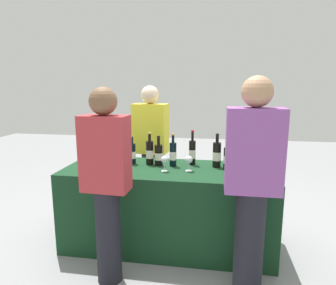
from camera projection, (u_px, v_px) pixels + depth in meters
name	position (u px, v px, depth m)	size (l,w,h in m)	color
ground_plane	(168.00, 243.00, 2.98)	(12.00, 12.00, 0.00)	gray
tasting_table	(168.00, 207.00, 2.91)	(1.97, 0.76, 0.77)	#14381E
wine_bottle_0	(100.00, 151.00, 3.08)	(0.07, 0.07, 0.29)	black
wine_bottle_1	(132.00, 153.00, 2.99)	(0.07, 0.07, 0.29)	black
wine_bottle_2	(150.00, 153.00, 2.95)	(0.08, 0.08, 0.32)	black
wine_bottle_3	(159.00, 155.00, 2.92)	(0.08, 0.08, 0.29)	black
wine_bottle_4	(173.00, 154.00, 2.90)	(0.07, 0.07, 0.32)	black
wine_bottle_5	(192.00, 152.00, 2.95)	(0.07, 0.07, 0.34)	black
wine_bottle_6	(217.00, 155.00, 2.86)	(0.08, 0.08, 0.33)	black
wine_bottle_7	(227.00, 158.00, 2.80)	(0.07, 0.07, 0.31)	black
wine_glass_0	(114.00, 159.00, 2.80)	(0.07, 0.07, 0.13)	silver
wine_glass_1	(164.00, 160.00, 2.72)	(0.06, 0.06, 0.14)	silver
wine_glass_2	(189.00, 160.00, 2.73)	(0.07, 0.07, 0.14)	silver
wine_glass_3	(234.00, 162.00, 2.63)	(0.07, 0.07, 0.15)	silver
wine_glass_4	(244.00, 165.00, 2.55)	(0.07, 0.07, 0.14)	silver
ice_bucket	(243.00, 156.00, 2.87)	(0.22, 0.22, 0.21)	silver
server_pouring	(151.00, 147.00, 3.53)	(0.42, 0.26, 1.55)	black
guest_0	(106.00, 180.00, 2.27)	(0.36, 0.21, 1.54)	black
guest_1	(252.00, 181.00, 2.14)	(0.39, 0.22, 1.62)	black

